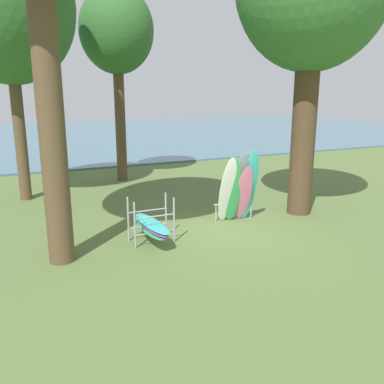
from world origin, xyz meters
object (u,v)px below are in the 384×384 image
leaning_board_pile (238,189)px  board_storage_rack (151,225)px  tree_far_left_back (117,33)px  tree_mid_behind (7,7)px

leaning_board_pile → board_storage_rack: 3.12m
tree_far_left_back → board_storage_rack: 10.25m
leaning_board_pile → tree_far_left_back: bearing=101.4°
tree_mid_behind → leaning_board_pile: bearing=-44.9°
board_storage_rack → leaning_board_pile: bearing=8.8°
board_storage_rack → tree_mid_behind: bearing=114.2°
tree_far_left_back → board_storage_rack: size_ratio=3.96×
tree_far_left_back → board_storage_rack: tree_far_left_back is taller
tree_mid_behind → tree_far_left_back: bearing=23.7°
tree_mid_behind → leaning_board_pile: (5.86, -5.83, -5.76)m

